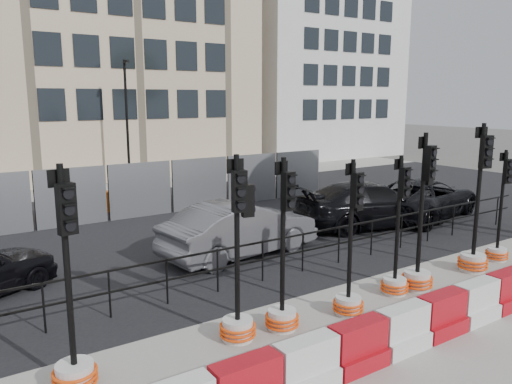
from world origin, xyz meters
TOP-DOWN VIEW (x-y plane):
  - ground at (0.00, 0.00)m, footprint 120.00×120.00m
  - sidewalk_near at (0.00, -3.00)m, footprint 40.00×6.00m
  - road at (0.00, 7.00)m, footprint 40.00×14.00m
  - sidewalk_far at (0.00, 16.00)m, footprint 40.00×4.00m
  - building_cream at (2.00, 21.99)m, footprint 15.00×10.06m
  - building_white at (17.00, 21.99)m, footprint 12.00×9.06m
  - kerb_railing at (0.00, 1.20)m, footprint 18.00×0.04m
  - heras_fencing at (-0.01, 9.80)m, footprint 14.33×1.72m
  - lamp_post_far at (0.50, 14.98)m, footprint 0.12×0.56m
  - barrier_row at (-0.00, -2.80)m, footprint 13.60×0.50m
  - traffic_signal_a at (-5.99, -0.91)m, footprint 0.67×0.67m
  - traffic_signal_b at (-3.18, -0.94)m, footprint 0.66×0.66m
  - traffic_signal_c at (-2.28, -1.04)m, footprint 0.64×0.64m
  - traffic_signal_d at (-0.77, -1.23)m, footprint 0.62×0.62m
  - traffic_signal_e at (0.80, -1.03)m, footprint 0.61×0.61m
  - traffic_signal_f at (1.45, -1.12)m, footprint 0.70×0.70m
  - traffic_signal_g at (3.58, -1.10)m, footprint 0.72×0.72m
  - traffic_signal_h at (4.86, -0.96)m, footprint 0.58×0.58m
  - car_b at (-0.57, 3.21)m, footprint 2.80×4.97m
  - car_c at (4.73, 3.49)m, footprint 4.18×6.05m
  - car_d at (7.26, 3.37)m, footprint 4.39×6.07m

SIDE VIEW (x-z plane):
  - ground at x=0.00m, z-range 0.00..0.00m
  - sidewalk_near at x=0.00m, z-range 0.00..0.02m
  - sidewalk_far at x=0.00m, z-range 0.00..0.02m
  - road at x=0.00m, z-range 0.00..0.03m
  - barrier_row at x=0.00m, z-range -0.03..0.77m
  - traffic_signal_h at x=4.86m, z-range -0.87..2.09m
  - traffic_signal_e at x=0.80m, z-range -0.90..2.17m
  - traffic_signal_c at x=-2.28m, z-range -0.95..2.29m
  - heras_fencing at x=-0.01m, z-range -0.32..1.68m
  - kerb_railing at x=0.00m, z-range 0.19..1.19m
  - traffic_signal_a at x=-5.99m, z-range -0.99..2.39m
  - car_d at x=7.26m, z-range 0.00..1.43m
  - traffic_signal_d at x=-0.77m, z-range -0.82..2.31m
  - car_b at x=-0.57m, z-range 0.00..1.50m
  - car_c at x=4.73m, z-range 0.00..1.51m
  - traffic_signal_g at x=3.58m, z-range -1.08..2.60m
  - traffic_signal_b at x=-3.18m, z-range -0.87..2.46m
  - traffic_signal_f at x=1.45m, z-range -0.93..2.61m
  - lamp_post_far at x=0.50m, z-range 0.22..6.22m
  - building_white at x=17.00m, z-range 0.00..16.00m
  - building_cream at x=2.00m, z-range 0.00..18.00m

